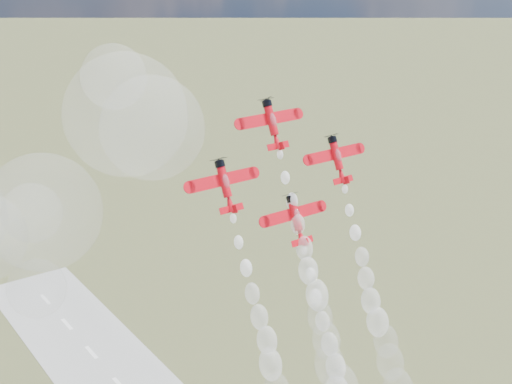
{
  "coord_description": "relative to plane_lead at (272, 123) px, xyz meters",
  "views": [
    {
      "loc": [
        -66.16,
        -90.68,
        121.96
      ],
      "look_at": [
        0.83,
        4.22,
        78.38
      ],
      "focal_mm": 50.0,
      "sensor_mm": 36.0,
      "label": 1
    }
  ],
  "objects": [
    {
      "name": "plane_lead",
      "position": [
        0.0,
        0.0,
        0.0
      ],
      "size": [
        12.92,
        6.33,
        8.63
      ],
      "rotation": [
        1.13,
        0.0,
        0.0
      ],
      "color": "red",
      "rests_on": "ground"
    },
    {
      "name": "plane_left",
      "position": [
        -12.47,
        -3.7,
        -7.9
      ],
      "size": [
        12.92,
        6.33,
        8.63
      ],
      "rotation": [
        1.13,
        0.0,
        0.0
      ],
      "color": "red",
      "rests_on": "ground"
    },
    {
      "name": "drifted_smoke_cloud",
      "position": [
        -40.69,
        16.38,
        -8.66
      ],
      "size": [
        69.05,
        36.64,
        51.43
      ],
      "color": "white",
      "rests_on": "ground"
    },
    {
      "name": "smoke_trail_lead",
      "position": [
        -0.03,
        -16.74,
        -35.67
      ],
      "size": [
        5.47,
        21.73,
        41.36
      ],
      "color": "white",
      "rests_on": "plane_lead"
    },
    {
      "name": "plane_slot",
      "position": [
        0.0,
        -7.41,
        -15.8
      ],
      "size": [
        12.92,
        6.33,
        8.63
      ],
      "rotation": [
        1.13,
        0.0,
        0.0
      ],
      "color": "red",
      "rests_on": "ground"
    },
    {
      "name": "plane_right",
      "position": [
        12.47,
        -3.7,
        -7.9
      ],
      "size": [
        12.92,
        6.33,
        8.63
      ],
      "rotation": [
        1.13,
        0.0,
        0.0
      ],
      "color": "red",
      "rests_on": "ground"
    },
    {
      "name": "smoke_trail_right",
      "position": [
        12.73,
        -20.66,
        -43.55
      ],
      "size": [
        5.37,
        21.68,
        41.57
      ],
      "color": "white",
      "rests_on": "plane_right"
    }
  ]
}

